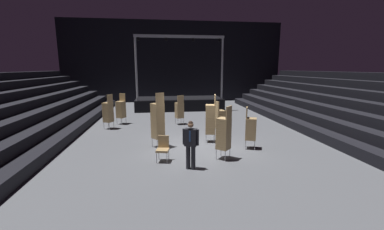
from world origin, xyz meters
TOP-DOWN VIEW (x-y plane):
  - ground_plane at (0.00, 0.00)m, footprint 22.00×30.00m
  - arena_end_wall at (0.00, 15.00)m, footprint 22.00×0.30m
  - bleacher_bank_left at (-8.38, 1.00)m, footprint 5.25×24.00m
  - bleacher_bank_right at (8.38, 1.00)m, footprint 5.25×24.00m
  - stage_riser at (0.00, 10.17)m, footprint 7.14×3.20m
  - man_with_tie at (-0.63, -2.50)m, footprint 0.56×0.36m
  - chair_stack_front_left at (-4.52, 3.73)m, footprint 0.60×0.60m
  - chair_stack_front_right at (0.68, 0.50)m, footprint 0.52×0.52m
  - chair_stack_mid_left at (1.34, 1.40)m, footprint 0.54×0.54m
  - chair_stack_mid_right at (0.71, -1.73)m, footprint 0.62×0.62m
  - chair_stack_mid_centre at (-0.45, 4.35)m, footprint 0.56×0.56m
  - chair_stack_rear_left at (2.16, -0.67)m, footprint 0.57×0.57m
  - chair_stack_rear_right at (-1.73, 0.06)m, footprint 0.62×0.62m
  - chair_stack_rear_centre at (-3.99, 4.90)m, footprint 0.61×0.61m
  - loose_chair_near_man at (-1.55, -1.62)m, footprint 0.52×0.52m

SIDE VIEW (x-z plane):
  - ground_plane at x=0.00m, z-range -0.10..0.00m
  - loose_chair_near_man at x=-1.55m, z-range 0.06..1.01m
  - stage_riser at x=0.00m, z-range -2.36..3.48m
  - chair_stack_mid_left at x=1.34m, z-range 0.00..1.80m
  - chair_stack_mid_centre at x=-0.45m, z-range 0.00..1.80m
  - chair_stack_rear_left at x=2.16m, z-range 0.00..1.80m
  - chair_stack_rear_centre at x=-3.99m, z-range 0.00..1.88m
  - man_with_tie at x=-0.63m, z-range 0.11..1.79m
  - chair_stack_front_left at x=-4.52m, z-range 0.00..1.97m
  - chair_stack_mid_right at x=0.71m, z-range 0.00..2.05m
  - chair_stack_front_right at x=0.68m, z-range 0.00..2.22m
  - chair_stack_rear_right at x=-1.73m, z-range 0.00..2.39m
  - bleacher_bank_left at x=-8.38m, z-range 0.00..3.15m
  - bleacher_bank_right at x=8.38m, z-range 0.00..3.15m
  - arena_end_wall at x=0.00m, z-range 0.00..8.00m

